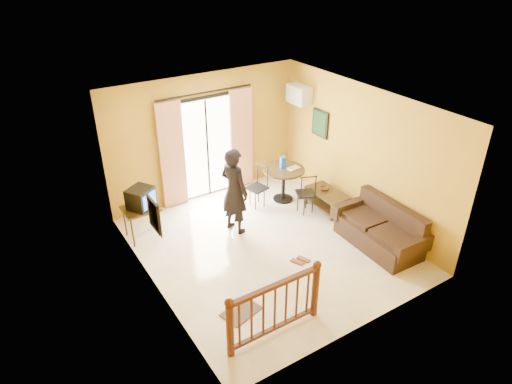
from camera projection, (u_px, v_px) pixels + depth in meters
ground at (268, 246)px, 8.80m from camera, size 5.00×5.00×0.00m
room_shell at (269, 167)px, 7.98m from camera, size 5.00×5.00×5.00m
balcony_door at (207, 147)px, 10.02m from camera, size 2.25×0.14×2.46m
tv_table at (141, 211)px, 8.80m from camera, size 0.67×0.56×0.67m
television at (141, 198)px, 8.68m from camera, size 0.60×0.59×0.41m
picture_left at (154, 215)px, 6.87m from camera, size 0.05×0.42×0.52m
dining_table at (284, 175)px, 10.09m from camera, size 0.93×0.93×0.77m
water_jug at (283, 162)px, 10.00m from camera, size 0.14×0.14×0.26m
serving_tray at (294, 168)px, 10.02m from camera, size 0.29×0.20×0.02m
dining_chairs at (281, 209)px, 10.02m from camera, size 1.25×1.27×0.95m
air_conditioner at (299, 95)px, 10.18m from camera, size 0.31×0.60×0.40m
botanical_print at (320, 123)px, 10.00m from camera, size 0.05×0.50×0.60m
coffee_table at (327, 197)px, 9.88m from camera, size 0.53×0.96×0.43m
bowl at (324, 189)px, 9.88m from camera, size 0.20×0.20×0.06m
sofa at (381, 231)px, 8.70m from camera, size 0.88×1.80×0.85m
standing_person at (234, 191)px, 8.89m from camera, size 0.59×0.74×1.78m
stair_balustrade at (275, 305)px, 6.59m from camera, size 1.63×0.13×1.04m
doormat at (241, 311)px, 7.24m from camera, size 0.68×0.54×0.02m
sandals at (300, 260)px, 8.38m from camera, size 0.34×0.27×0.03m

